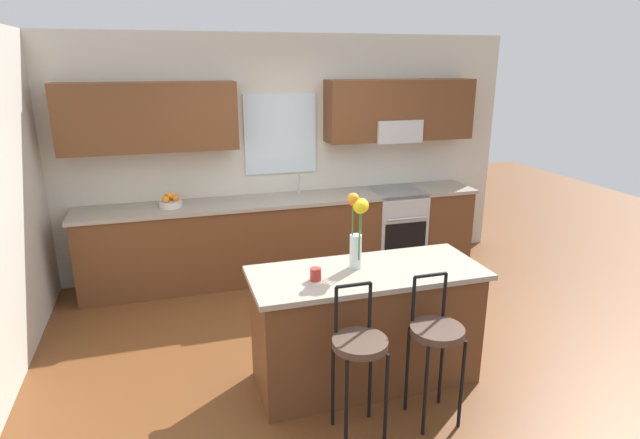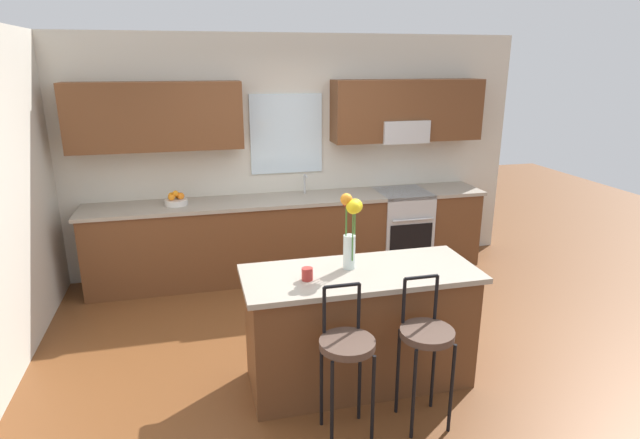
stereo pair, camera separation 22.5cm
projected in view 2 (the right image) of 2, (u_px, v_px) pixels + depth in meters
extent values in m
plane|color=brown|center=(331.00, 346.00, 4.57)|extent=(14.00, 14.00, 0.00)
cube|color=beige|center=(286.00, 155.00, 6.08)|extent=(5.60, 0.12, 2.70)
cube|color=brown|center=(155.00, 116.00, 5.40)|extent=(1.78, 0.34, 0.70)
cube|color=brown|center=(407.00, 110.00, 6.05)|extent=(1.78, 0.34, 0.70)
cube|color=silver|center=(286.00, 134.00, 5.94)|extent=(0.83, 0.03, 0.90)
cube|color=#B7BABC|center=(402.00, 131.00, 6.07)|extent=(0.56, 0.36, 0.26)
cube|color=brown|center=(293.00, 238.00, 6.02)|extent=(4.50, 0.60, 0.88)
cube|color=#9E9384|center=(292.00, 199.00, 5.88)|extent=(4.56, 0.64, 0.04)
cube|color=#B7BABC|center=(308.00, 203.00, 5.94)|extent=(0.54, 0.38, 0.11)
cylinder|color=#B7BABC|center=(305.00, 184.00, 6.03)|extent=(0.02, 0.02, 0.22)
cylinder|color=#B7BABC|center=(306.00, 176.00, 5.95)|extent=(0.02, 0.12, 0.02)
cube|color=#B7BABC|center=(401.00, 228.00, 6.30)|extent=(0.60, 0.60, 0.92)
cube|color=black|center=(411.00, 240.00, 6.04)|extent=(0.52, 0.02, 0.40)
cylinder|color=#B7BABC|center=(413.00, 220.00, 5.94)|extent=(0.50, 0.02, 0.02)
cube|color=brown|center=(359.00, 329.00, 3.96)|extent=(1.67, 0.64, 0.88)
cube|color=#9E9384|center=(361.00, 274.00, 3.83)|extent=(1.75, 0.72, 0.04)
cylinder|color=black|center=(332.00, 408.00, 3.24)|extent=(0.02, 0.02, 0.66)
cylinder|color=black|center=(373.00, 401.00, 3.30)|extent=(0.02, 0.02, 0.66)
cylinder|color=black|center=(321.00, 383.00, 3.49)|extent=(0.02, 0.02, 0.66)
cylinder|color=black|center=(360.00, 377.00, 3.55)|extent=(0.02, 0.02, 0.66)
cylinder|color=#4C382D|center=(347.00, 344.00, 3.29)|extent=(0.36, 0.36, 0.05)
cylinder|color=black|center=(324.00, 310.00, 3.34)|extent=(0.02, 0.02, 0.32)
cylinder|color=black|center=(359.00, 306.00, 3.39)|extent=(0.02, 0.02, 0.32)
cylinder|color=black|center=(342.00, 286.00, 3.32)|extent=(0.23, 0.02, 0.02)
cylinder|color=black|center=(414.00, 395.00, 3.37)|extent=(0.02, 0.02, 0.66)
cylinder|color=black|center=(452.00, 389.00, 3.43)|extent=(0.02, 0.02, 0.66)
cylinder|color=black|center=(398.00, 372.00, 3.62)|extent=(0.02, 0.02, 0.66)
cylinder|color=black|center=(433.00, 366.00, 3.68)|extent=(0.02, 0.02, 0.66)
cylinder|color=#4C382D|center=(427.00, 333.00, 3.42)|extent=(0.36, 0.36, 0.05)
cylinder|color=black|center=(404.00, 301.00, 3.46)|extent=(0.02, 0.02, 0.32)
cylinder|color=black|center=(436.00, 297.00, 3.52)|extent=(0.02, 0.02, 0.32)
cylinder|color=black|center=(421.00, 277.00, 3.44)|extent=(0.23, 0.02, 0.02)
cylinder|color=silver|center=(349.00, 252.00, 3.84)|extent=(0.09, 0.09, 0.26)
cylinder|color=#3D722D|center=(355.00, 232.00, 3.82)|extent=(0.01, 0.01, 0.40)
sphere|color=yellow|center=(355.00, 206.00, 3.76)|extent=(0.11, 0.11, 0.11)
cylinder|color=#3D722D|center=(346.00, 230.00, 3.83)|extent=(0.01, 0.01, 0.43)
sphere|color=red|center=(347.00, 202.00, 3.77)|extent=(0.07, 0.07, 0.07)
cylinder|color=#3D722D|center=(346.00, 230.00, 3.78)|extent=(0.01, 0.01, 0.46)
sphere|color=orange|center=(346.00, 199.00, 3.71)|extent=(0.09, 0.09, 0.09)
cylinder|color=#3D722D|center=(353.00, 234.00, 3.75)|extent=(0.01, 0.01, 0.41)
sphere|color=yellow|center=(353.00, 207.00, 3.69)|extent=(0.10, 0.10, 0.10)
cylinder|color=#A52D28|center=(307.00, 274.00, 3.66)|extent=(0.08, 0.08, 0.09)
cylinder|color=silver|center=(176.00, 202.00, 5.57)|extent=(0.24, 0.24, 0.06)
sphere|color=orange|center=(181.00, 196.00, 5.57)|extent=(0.07, 0.07, 0.07)
sphere|color=orange|center=(177.00, 195.00, 5.61)|extent=(0.07, 0.07, 0.07)
sphere|color=orange|center=(172.00, 196.00, 5.57)|extent=(0.07, 0.07, 0.07)
sphere|color=orange|center=(171.00, 197.00, 5.51)|extent=(0.07, 0.07, 0.07)
sphere|color=orange|center=(175.00, 194.00, 5.55)|extent=(0.07, 0.07, 0.07)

